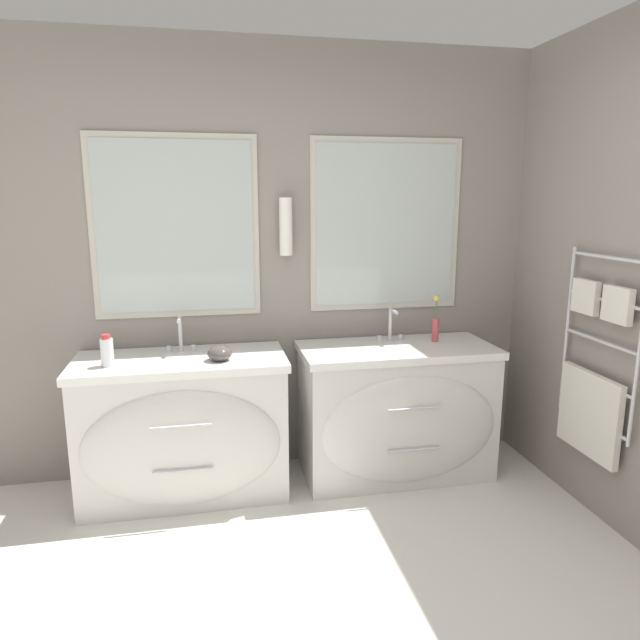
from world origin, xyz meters
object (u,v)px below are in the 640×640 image
Objects in this scene: vanity_right at (397,411)px; amenity_bowl at (220,353)px; vanity_left at (184,428)px; toiletry_bottle at (107,352)px; flower_vase at (436,324)px.

vanity_right is 1.15m from amenity_bowl.
vanity_left is 6.74× the size of toiletry_bottle.
toiletry_bottle is at bearing -178.07° from vanity_right.
amenity_bowl is (0.59, -0.00, -0.04)m from toiletry_bottle.
amenity_bowl is (-1.06, -0.06, 0.45)m from vanity_right.
vanity_left is 1.63m from flower_vase.
vanity_right is (1.28, 0.00, 0.00)m from vanity_left.
amenity_bowl reaches higher than vanity_left.
toiletry_bottle is 0.59m from amenity_bowl.
flower_vase is (1.55, 0.10, 0.51)m from vanity_left.
flower_vase reaches higher than amenity_bowl.
toiletry_bottle is 1.93m from flower_vase.
toiletry_bottle is at bearing -175.29° from flower_vase.
vanity_right is 4.01× the size of flower_vase.
flower_vase reaches higher than toiletry_bottle.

